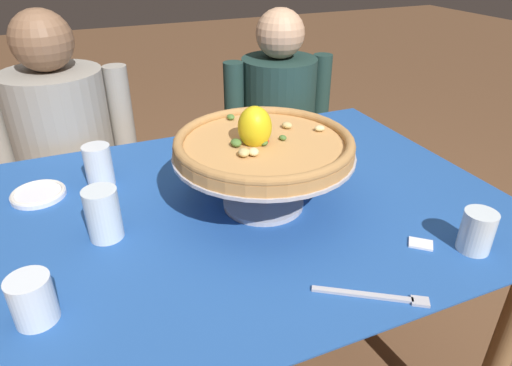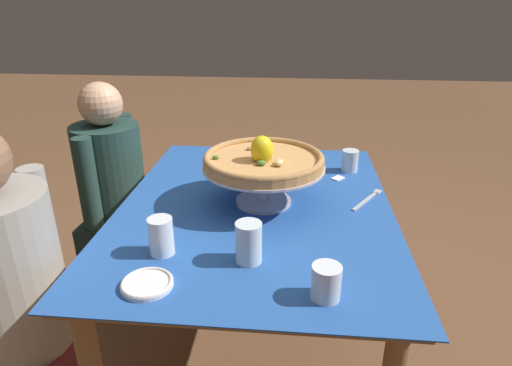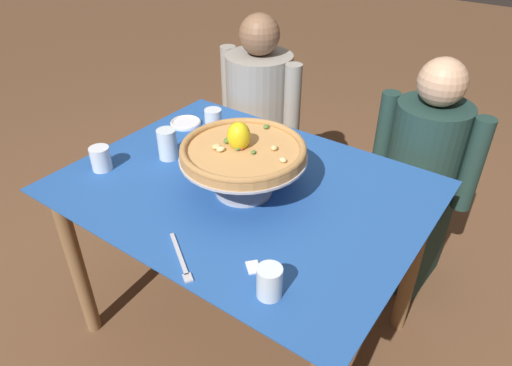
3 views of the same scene
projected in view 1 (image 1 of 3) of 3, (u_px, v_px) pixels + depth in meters
name	position (u px, v px, depth m)	size (l,w,h in m)	color
dining_table	(252.00, 235.00, 1.19)	(1.25, 0.96, 0.76)	olive
pizza_stand	(264.00, 167.00, 1.07)	(0.43, 0.43, 0.14)	#B7B7C1
pizza	(263.00, 143.00, 1.04)	(0.42, 0.42, 0.11)	tan
water_glass_back_left	(99.00, 168.00, 1.19)	(0.07, 0.07, 0.11)	white
water_glass_side_left	(104.00, 216.00, 0.98)	(0.07, 0.07, 0.12)	silver
water_glass_front_left	(33.00, 302.00, 0.77)	(0.07, 0.07, 0.09)	white
water_glass_front_right	(476.00, 234.00, 0.94)	(0.07, 0.07, 0.09)	silver
side_plate	(38.00, 194.00, 1.15)	(0.13, 0.13, 0.02)	white
dinner_fork	(376.00, 296.00, 0.83)	(0.19, 0.13, 0.01)	#B7B7C1
sugar_packet	(421.00, 244.00, 0.97)	(0.05, 0.04, 0.01)	white
diner_left	(74.00, 182.00, 1.64)	(0.49, 0.35, 1.15)	maroon
diner_right	(277.00, 149.00, 1.98)	(0.46, 0.34, 1.10)	#1E3833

